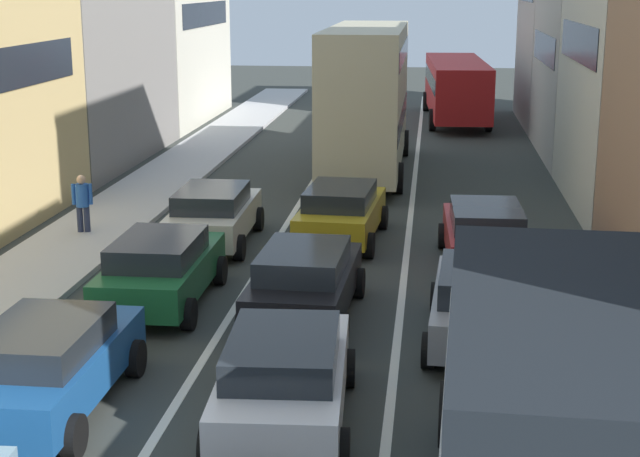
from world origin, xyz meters
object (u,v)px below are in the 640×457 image
object	(u,v)px
coupe_centre_lane_fourth	(341,212)
bus_far_queue_secondary	(456,85)
wagon_left_lane_second	(47,364)
sedan_left_lane_fourth	(213,214)
wagon_right_lane_far	(485,234)
bus_mid_queue_primary	(367,93)
hatchback_centre_lane_third	(305,281)
pedestrian_mid_sidewalk	(82,202)
removalist_box_truck	(558,413)
sedan_right_lane_behind_truck	(483,301)
sedan_centre_lane_second	(284,376)
sedan_left_lane_third	(161,268)

from	to	relation	value
coupe_centre_lane_fourth	bus_far_queue_secondary	size ratio (longest dim) A/B	0.42
wagon_left_lane_second	sedan_left_lane_fourth	world-z (taller)	same
wagon_right_lane_far	sedan_left_lane_fourth	bearing A→B (deg)	78.34
sedan_left_lane_fourth	bus_mid_queue_primary	bearing A→B (deg)	-19.24
hatchback_centre_lane_third	bus_mid_queue_primary	distance (m)	15.31
bus_mid_queue_primary	bus_far_queue_secondary	world-z (taller)	bus_mid_queue_primary
bus_far_queue_secondary	pedestrian_mid_sidewalk	bearing A→B (deg)	153.31
removalist_box_truck	sedan_right_lane_behind_truck	distance (m)	7.38
removalist_box_truck	hatchback_centre_lane_third	bearing A→B (deg)	27.52
hatchback_centre_lane_third	bus_mid_queue_primary	world-z (taller)	bus_mid_queue_primary
sedan_right_lane_behind_truck	bus_mid_queue_primary	bearing A→B (deg)	14.38
sedan_right_lane_behind_truck	pedestrian_mid_sidewalk	distance (m)	12.03
wagon_right_lane_far	bus_far_queue_secondary	size ratio (longest dim) A/B	0.41
wagon_left_lane_second	sedan_right_lane_behind_truck	size ratio (longest dim) A/B	0.98
wagon_left_lane_second	bus_far_queue_secondary	distance (m)	34.18
hatchback_centre_lane_third	coupe_centre_lane_fourth	xyz separation A→B (m)	(0.16, 5.98, 0.00)
sedan_centre_lane_second	wagon_right_lane_far	world-z (taller)	same
coupe_centre_lane_fourth	bus_far_queue_secondary	xyz separation A→B (m)	(3.37, 22.76, 0.96)
removalist_box_truck	pedestrian_mid_sidewalk	world-z (taller)	removalist_box_truck
wagon_right_lane_far	removalist_box_truck	bearing A→B (deg)	179.03
hatchback_centre_lane_third	bus_far_queue_secondary	distance (m)	28.97
hatchback_centre_lane_third	sedan_right_lane_behind_truck	world-z (taller)	same
wagon_left_lane_second	sedan_left_lane_fourth	bearing A→B (deg)	-1.94
bus_mid_queue_primary	bus_far_queue_secondary	bearing A→B (deg)	-14.12
wagon_left_lane_second	bus_far_queue_secondary	world-z (taller)	bus_far_queue_secondary
hatchback_centre_lane_third	sedan_right_lane_behind_truck	bearing A→B (deg)	-102.67
coupe_centre_lane_fourth	bus_far_queue_secondary	bearing A→B (deg)	-4.78
sedan_left_lane_third	bus_mid_queue_primary	world-z (taller)	bus_mid_queue_primary
sedan_centre_lane_second	coupe_centre_lane_fourth	distance (m)	10.75
removalist_box_truck	pedestrian_mid_sidewalk	size ratio (longest dim) A/B	4.69
sedan_right_lane_behind_truck	wagon_right_lane_far	distance (m)	5.05
removalist_box_truck	hatchback_centre_lane_third	xyz separation A→B (m)	(-3.88, 8.17, -1.18)
sedan_left_lane_third	pedestrian_mid_sidewalk	size ratio (longest dim) A/B	2.60
sedan_left_lane_fourth	sedan_right_lane_behind_truck	bearing A→B (deg)	-134.94
sedan_left_lane_third	bus_far_queue_secondary	world-z (taller)	bus_far_queue_secondary
wagon_left_lane_second	pedestrian_mid_sidewalk	size ratio (longest dim) A/B	2.59
sedan_right_lane_behind_truck	wagon_left_lane_second	bearing A→B (deg)	121.91
hatchback_centre_lane_third	wagon_right_lane_far	distance (m)	5.58
sedan_left_lane_third	wagon_right_lane_far	xyz separation A→B (m)	(6.81, 3.64, 0.00)
bus_far_queue_secondary	sedan_left_lane_third	bearing A→B (deg)	163.91
wagon_right_lane_far	hatchback_centre_lane_third	bearing A→B (deg)	136.37
wagon_left_lane_second	sedan_left_lane_third	size ratio (longest dim) A/B	1.00
sedan_left_lane_fourth	sedan_left_lane_third	bearing A→B (deg)	178.66
sedan_left_lane_third	sedan_right_lane_behind_truck	xyz separation A→B (m)	(6.52, -1.41, 0.00)
sedan_left_lane_third	coupe_centre_lane_fourth	xyz separation A→B (m)	(3.23, 5.46, 0.00)
removalist_box_truck	wagon_right_lane_far	distance (m)	12.37
wagon_right_lane_far	bus_mid_queue_primary	world-z (taller)	bus_mid_queue_primary
removalist_box_truck	wagon_right_lane_far	size ratio (longest dim) A/B	1.79
wagon_right_lane_far	bus_far_queue_secondary	xyz separation A→B (m)	(-0.21, 24.59, 0.96)
sedan_right_lane_behind_truck	removalist_box_truck	bearing A→B (deg)	-173.86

